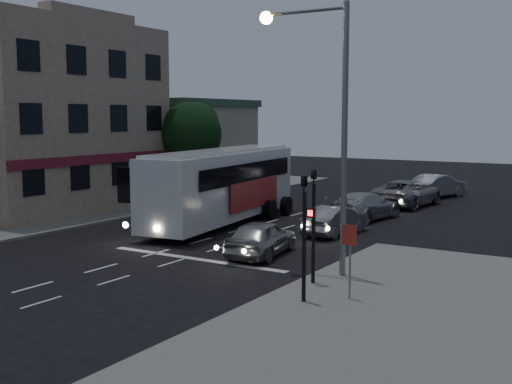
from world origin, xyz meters
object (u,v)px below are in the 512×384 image
Objects in this scene: tour_bus at (223,184)px; car_sedan_a at (335,220)px; car_suv at (261,238)px; car_extra at (437,186)px; traffic_signal_main at (313,212)px; traffic_signal_side at (304,223)px; regulatory_sign at (350,249)px; car_sedan_c at (407,193)px; streetlight at (327,107)px; street_tree at (190,131)px; car_sedan_b at (365,206)px.

tour_bus reaches higher than car_sedan_a.
car_extra is at bearing -100.69° from car_suv.
traffic_signal_main is 1.00× the size of traffic_signal_side.
regulatory_sign is at bearing 134.67° from car_suv.
car_suv is at bearing 93.50° from car_sedan_c.
regulatory_sign is (1.00, 0.96, -0.82)m from traffic_signal_side.
traffic_signal_main is at bearing 149.16° from regulatory_sign.
regulatory_sign reaches higher than car_suv.
tour_bus is 5.71× the size of regulatory_sign.
traffic_signal_main is at bearing -79.80° from streetlight.
regulatory_sign is 5.18m from streetlight.
street_tree is (-15.81, 14.25, 2.08)m from traffic_signal_main.
tour_bus is at bearing 49.23° from car_sedan_b.
traffic_signal_main is 0.66× the size of street_tree.
car_extra is (0.39, 5.06, -0.02)m from car_sedan_c.
regulatory_sign is 0.35× the size of street_tree.
tour_bus is 2.03× the size of street_tree.
car_sedan_a is (6.09, 0.31, -1.38)m from tour_bus.
car_sedan_b is (0.09, 10.43, 0.02)m from car_suv.
car_extra is 2.16× the size of regulatory_sign.
traffic_signal_side is 4.84m from streetlight.
regulatory_sign is at bearing 117.70° from car_sedan_b.
regulatory_sign is (1.70, -1.01, -0.82)m from traffic_signal_main.
car_suv is 21.74m from car_extra.
car_suv is at bearing 131.78° from traffic_signal_side.
car_sedan_a is 0.99× the size of traffic_signal_side.
streetlight reaches higher than car_extra.
street_tree reaches higher than car_sedan_b.
car_sedan_a is 0.45× the size of streetlight.
car_sedan_c is 1.40× the size of traffic_signal_main.
car_sedan_c is 1.40× the size of traffic_signal_side.
traffic_signal_main is 21.38m from street_tree.
tour_bus is at bearing 142.30° from streetlight.
traffic_signal_side is 23.24m from street_tree.
car_sedan_a is 11.52m from traffic_signal_side.
car_sedan_c is at bearing 100.91° from traffic_signal_side.
regulatory_sign is 23.40m from street_tree.
traffic_signal_main reaches higher than car_suv.
car_suv is at bearing 155.50° from streetlight.
car_sedan_b is at bearing -3.75° from street_tree.
car_sedan_b is 1.24× the size of traffic_signal_main.
streetlight is (-0.96, 3.40, 3.31)m from traffic_signal_side.
car_suv reaches higher than car_sedan_a.
car_sedan_c reaches higher than car_sedan_b.
car_extra is at bearing -86.06° from car_sedan_a.
car_extra is 26.22m from regulatory_sign.
traffic_signal_main is at bearing -42.03° from street_tree.
traffic_signal_side is at bearing -70.51° from traffic_signal_main.
car_sedan_a is (0.56, 5.70, -0.05)m from car_suv.
car_sedan_c is 19.20m from streetlight.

